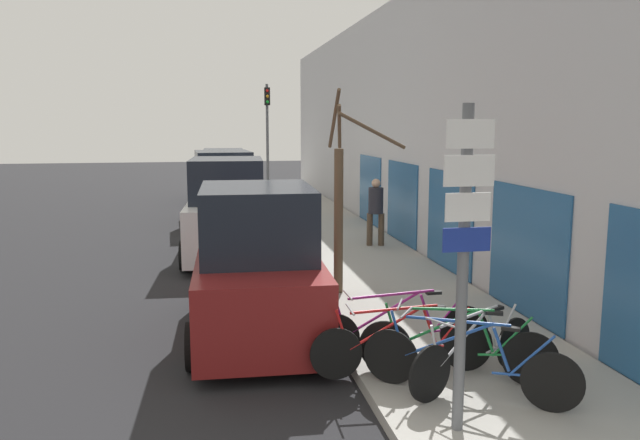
% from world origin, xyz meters
% --- Properties ---
extents(ground_plane, '(80.00, 80.00, 0.00)m').
position_xyz_m(ground_plane, '(0.00, 11.20, 0.00)').
color(ground_plane, black).
extents(sidewalk_curb, '(3.20, 32.00, 0.15)m').
position_xyz_m(sidewalk_curb, '(2.60, 14.00, 0.07)').
color(sidewalk_curb, '#9E9B93').
rests_on(sidewalk_curb, ground).
extents(building_facade, '(0.23, 32.00, 6.50)m').
position_xyz_m(building_facade, '(4.35, 13.92, 3.21)').
color(building_facade, '#BCBCC1').
rests_on(building_facade, ground).
extents(signpost, '(0.50, 0.13, 3.26)m').
position_xyz_m(signpost, '(1.66, 2.66, 1.95)').
color(signpost, '#595B60').
rests_on(signpost, sidewalk_curb).
extents(bicycle_0, '(2.05, 1.44, 0.92)m').
position_xyz_m(bicycle_0, '(2.06, 3.36, 0.54)').
color(bicycle_0, black).
rests_on(bicycle_0, sidewalk_curb).
extents(bicycle_1, '(1.98, 1.07, 0.90)m').
position_xyz_m(bicycle_1, '(2.29, 3.69, 0.53)').
color(bicycle_1, black).
rests_on(bicycle_1, sidewalk_curb).
extents(bicycle_2, '(2.17, 1.01, 0.91)m').
position_xyz_m(bicycle_2, '(2.13, 3.87, 0.54)').
color(bicycle_2, black).
rests_on(bicycle_2, sidewalk_curb).
extents(bicycle_3, '(2.32, 0.44, 0.89)m').
position_xyz_m(bicycle_3, '(1.54, 4.10, 0.53)').
color(bicycle_3, black).
rests_on(bicycle_3, sidewalk_curb).
extents(bicycle_4, '(2.45, 0.44, 0.93)m').
position_xyz_m(bicycle_4, '(1.66, 4.58, 0.55)').
color(bicycle_4, black).
rests_on(bicycle_4, sidewalk_curb).
extents(parked_car_0, '(2.12, 4.16, 2.31)m').
position_xyz_m(parked_car_0, '(-0.06, 6.29, 1.03)').
color(parked_car_0, maroon).
rests_on(parked_car_0, ground).
extents(parked_car_1, '(2.25, 4.34, 2.41)m').
position_xyz_m(parked_car_1, '(-0.28, 12.04, 1.08)').
color(parked_car_1, silver).
rests_on(parked_car_1, ground).
extents(parked_car_2, '(2.24, 4.39, 2.36)m').
position_xyz_m(parked_car_2, '(-0.23, 17.11, 1.06)').
color(parked_car_2, gray).
rests_on(parked_car_2, ground).
extents(parked_car_3, '(2.07, 4.83, 2.19)m').
position_xyz_m(parked_car_3, '(-0.03, 22.95, 1.00)').
color(parked_car_3, black).
rests_on(parked_car_3, ground).
extents(pedestrian_near, '(0.44, 0.38, 1.70)m').
position_xyz_m(pedestrian_near, '(3.42, 12.14, 1.13)').
color(pedestrian_near, '#4C3D2D').
rests_on(pedestrian_near, sidewalk_curb).
extents(street_tree, '(1.40, 1.19, 3.68)m').
position_xyz_m(street_tree, '(1.61, 8.04, 1.80)').
color(street_tree, brown).
rests_on(street_tree, sidewalk_curb).
extents(traffic_light, '(0.20, 0.30, 4.50)m').
position_xyz_m(traffic_light, '(1.53, 20.36, 3.03)').
color(traffic_light, '#595B60').
rests_on(traffic_light, sidewalk_curb).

